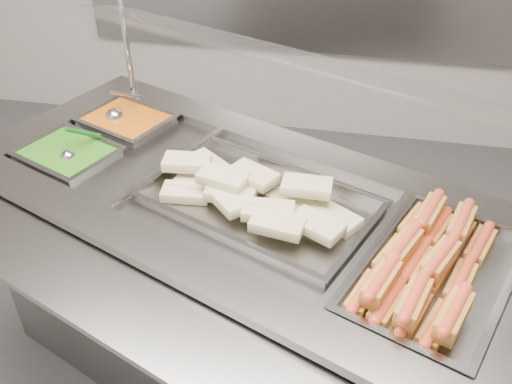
% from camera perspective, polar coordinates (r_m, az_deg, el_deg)
% --- Properties ---
extents(steam_counter, '(2.14, 1.55, 0.94)m').
position_cam_1_polar(steam_counter, '(2.16, -1.16, -10.16)').
color(steam_counter, slate).
rests_on(steam_counter, ground).
extents(tray_rail, '(1.83, 1.05, 0.05)m').
position_cam_1_polar(tray_rail, '(1.59, -12.58, -10.91)').
color(tray_rail, gray).
rests_on(tray_rail, steam_counter).
extents(sneeze_guard, '(1.70, 0.94, 0.46)m').
position_cam_1_polar(sneeze_guard, '(1.83, 2.69, 13.11)').
color(sneeze_guard, silver).
rests_on(sneeze_guard, steam_counter).
extents(pan_hotdogs, '(0.55, 0.66, 0.10)m').
position_cam_1_polar(pan_hotdogs, '(1.68, 17.39, -8.56)').
color(pan_hotdogs, gray).
rests_on(pan_hotdogs, steam_counter).
extents(pan_wraps, '(0.81, 0.66, 0.07)m').
position_cam_1_polar(pan_wraps, '(1.84, 0.27, -1.39)').
color(pan_wraps, gray).
rests_on(pan_wraps, steam_counter).
extents(pan_beans, '(0.38, 0.35, 0.10)m').
position_cam_1_polar(pan_beans, '(2.35, -12.72, 6.28)').
color(pan_beans, gray).
rests_on(pan_beans, steam_counter).
extents(pan_peas, '(0.38, 0.35, 0.10)m').
position_cam_1_polar(pan_peas, '(2.19, -18.20, 2.90)').
color(pan_peas, gray).
rests_on(pan_peas, steam_counter).
extents(hotdogs_in_buns, '(0.43, 0.58, 0.12)m').
position_cam_1_polar(hotdogs_in_buns, '(1.64, 16.59, -7.08)').
color(hotdogs_in_buns, '#975A1F').
rests_on(hotdogs_in_buns, pan_hotdogs).
extents(tortilla_wraps, '(0.68, 0.45, 0.10)m').
position_cam_1_polar(tortilla_wraps, '(1.83, -0.67, -0.02)').
color(tortilla_wraps, tan).
rests_on(tortilla_wraps, pan_wraps).
extents(ladle, '(0.11, 0.19, 0.15)m').
position_cam_1_polar(ladle, '(2.35, -13.86, 7.43)').
color(ladle, silver).
rests_on(ladle, pan_beans).
extents(serving_spoon, '(0.10, 0.18, 0.15)m').
position_cam_1_polar(serving_spoon, '(2.14, -18.02, 3.75)').
color(serving_spoon, silver).
rests_on(serving_spoon, pan_peas).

